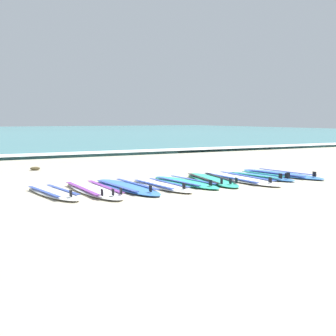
{
  "coord_description": "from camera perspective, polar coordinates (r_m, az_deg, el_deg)",
  "views": [
    {
      "loc": [
        -4.76,
        -7.41,
        1.32
      ],
      "look_at": [
        -0.38,
        1.05,
        0.25
      ],
      "focal_mm": 46.7,
      "sensor_mm": 36.0,
      "label": 1
    }
  ],
  "objects": [
    {
      "name": "surfboard_4",
      "position": [
        8.93,
        2.22,
        -1.86
      ],
      "size": [
        0.76,
        2.16,
        0.18
      ],
      "color": "#2DB793",
      "rests_on": "ground"
    },
    {
      "name": "surfboard_6",
      "position": [
        9.6,
        9.12,
        -1.35
      ],
      "size": [
        0.75,
        2.59,
        0.18
      ],
      "color": "white",
      "rests_on": "ground"
    },
    {
      "name": "ground_plane",
      "position": [
        8.9,
        5.31,
        -2.14
      ],
      "size": [
        80.0,
        80.0,
        0.0
      ],
      "primitive_type": "plane",
      "color": "#B7AD93"
    },
    {
      "name": "surfboard_3",
      "position": [
        8.5,
        -0.92,
        -2.27
      ],
      "size": [
        0.68,
        2.05,
        0.18
      ],
      "color": "white",
      "rests_on": "ground"
    },
    {
      "name": "surfboard_7",
      "position": [
        10.05,
        11.87,
        -1.06
      ],
      "size": [
        0.8,
        1.96,
        0.18
      ],
      "color": "#3875CC",
      "rests_on": "ground"
    },
    {
      "name": "surfboard_0",
      "position": [
        7.94,
        -14.76,
        -3.11
      ],
      "size": [
        0.78,
        1.99,
        0.18
      ],
      "color": "white",
      "rests_on": "ground"
    },
    {
      "name": "wave_foam_strip",
      "position": [
        16.08,
        -10.05,
        1.81
      ],
      "size": [
        80.0,
        1.17,
        0.11
      ],
      "primitive_type": "cube",
      "color": "white",
      "rests_on": "ground"
    },
    {
      "name": "surfboard_1",
      "position": [
        8.13,
        -9.7,
        -2.77
      ],
      "size": [
        0.69,
        2.46,
        0.18
      ],
      "color": "white",
      "rests_on": "ground"
    },
    {
      "name": "surfboard_2",
      "position": [
        8.37,
        -5.43,
        -2.45
      ],
      "size": [
        0.78,
        2.41,
        0.18
      ],
      "color": "#3875CC",
      "rests_on": "ground"
    },
    {
      "name": "surfboard_8",
      "position": [
        10.58,
        14.52,
        -0.76
      ],
      "size": [
        0.95,
        2.38,
        0.18
      ],
      "color": "#3875CC",
      "rests_on": "ground"
    },
    {
      "name": "surfboard_5",
      "position": [
        9.35,
        5.73,
        -1.51
      ],
      "size": [
        0.94,
        2.36,
        0.18
      ],
      "color": "#2DB793",
      "rests_on": "ground"
    },
    {
      "name": "seaweed_clump_near_shoreline",
      "position": [
        11.83,
        -16.96,
        -0.06
      ],
      "size": [
        0.25,
        0.2,
        0.09
      ],
      "primitive_type": "ellipsoid",
      "color": "#4C4228",
      "rests_on": "ground"
    }
  ]
}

